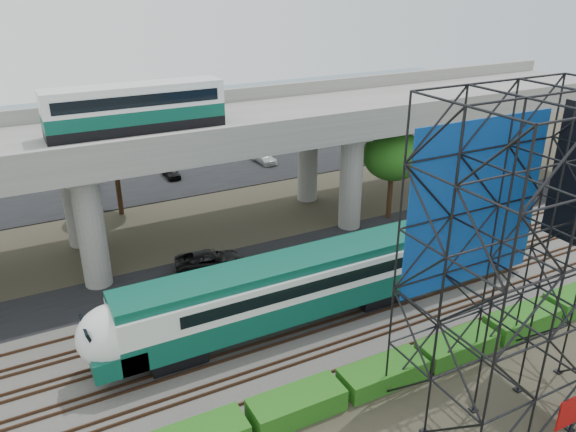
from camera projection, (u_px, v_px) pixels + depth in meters
ground at (322, 342)px, 31.86m from camera, size 140.00×140.00×0.00m
ballast_bed at (305, 323)px, 33.44m from camera, size 90.00×12.00×0.20m
service_road at (248, 263)px, 40.37m from camera, size 90.00×5.00×0.08m
parking_lot at (158, 170)px, 59.45m from camera, size 90.00×18.00×0.08m
harbor_water at (114, 124)px, 77.32m from camera, size 140.00×40.00×0.03m
rail_tracks at (305, 320)px, 33.37m from camera, size 90.00×9.52×0.16m
commuter_train at (316, 280)px, 32.62m from camera, size 29.30×3.06×4.30m
overpass at (209, 136)px, 41.39m from camera, size 80.00×12.00×12.40m
scaffold_tower at (521, 266)px, 24.58m from camera, size 9.36×6.36×15.00m
hedge_strip at (383, 373)px, 28.57m from camera, size 34.60×1.80×1.20m
trees at (155, 178)px, 40.77m from camera, size 40.94×16.94×7.69m
suv at (210, 261)px, 39.28m from camera, size 5.20×3.32×1.34m
parked_cars at (158, 165)px, 59.01m from camera, size 36.75×9.64×1.29m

